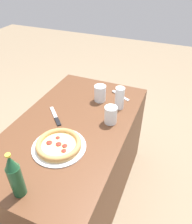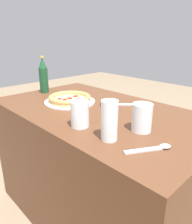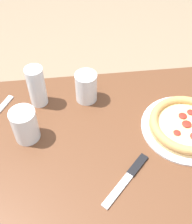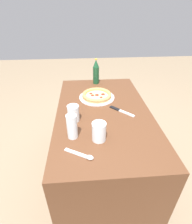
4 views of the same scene
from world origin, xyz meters
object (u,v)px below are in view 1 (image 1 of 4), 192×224
glass_cola (120,99)px  knife (56,117)px  pizza_pepperoni (59,145)px  glass_lemonade (100,94)px  glass_orange_juice (111,115)px  spoon (118,94)px  beer_bottle (15,176)px

glass_cola → knife: glass_cola is taller
pizza_pepperoni → glass_lemonade: bearing=-3.4°
glass_orange_juice → knife: bearing=104.5°
knife → spoon: bearing=-33.9°
beer_bottle → spoon: 0.99m
glass_orange_juice → glass_cola: glass_cola is taller
beer_bottle → spoon: size_ratio=1.49×
glass_cola → knife: size_ratio=0.93×
glass_cola → spoon: size_ratio=0.95×
beer_bottle → pizza_pepperoni: bearing=-3.2°
glass_orange_juice → spoon: bearing=9.9°
glass_cola → beer_bottle: beer_bottle is taller
spoon → glass_cola: bearing=-159.7°
glass_lemonade → glass_cola: 0.16m
glass_orange_juice → glass_cola: size_ratio=0.73×
glass_cola → spoon: 0.19m
glass_lemonade → spoon: bearing=-37.0°
pizza_pepperoni → beer_bottle: (-0.31, 0.02, 0.10)m
glass_cola → glass_lemonade: bearing=76.9°
glass_lemonade → spoon: glass_lemonade is taller
glass_orange_juice → knife: 0.36m
beer_bottle → knife: size_ratio=1.47×
pizza_pepperoni → glass_cola: (0.50, -0.19, 0.05)m
glass_orange_juice → glass_cola: 0.18m
pizza_pepperoni → beer_bottle: bearing=176.8°
glass_lemonade → knife: glass_lemonade is taller
pizza_pepperoni → beer_bottle: beer_bottle is taller
pizza_pepperoni → spoon: pizza_pepperoni is taller
pizza_pepperoni → knife: (0.23, 0.16, -0.02)m
glass_lemonade → spoon: size_ratio=0.71×
pizza_pepperoni → glass_orange_juice: 0.37m
pizza_pepperoni → beer_bottle: 0.33m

